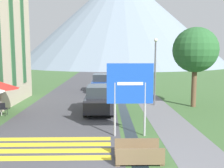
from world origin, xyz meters
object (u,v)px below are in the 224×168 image
(streetlamp, at_px, (155,66))
(parked_car_near, at_px, (100,99))
(tree_by_path, at_px, (195,50))
(footbridge, at_px, (138,154))
(cafe_chair_middle, at_px, (3,108))
(parked_car_far, at_px, (101,83))
(cafe_umbrella_middle_red, at_px, (0,85))
(road_sign, at_px, (130,89))

(streetlamp, bearing_deg, parked_car_near, -150.01)
(parked_car_near, bearing_deg, tree_by_path, 14.20)
(footbridge, height_order, parked_car_near, parked_car_near)
(cafe_chair_middle, relative_size, tree_by_path, 0.15)
(parked_car_far, relative_size, cafe_umbrella_middle_red, 1.91)
(road_sign, relative_size, footbridge, 2.02)
(footbridge, distance_m, cafe_chair_middle, 10.15)
(cafe_chair_middle, height_order, cafe_umbrella_middle_red, cafe_umbrella_middle_red)
(road_sign, height_order, parked_car_near, road_sign)
(cafe_chair_middle, xyz_separation_m, streetlamp, (10.10, 3.14, 2.47))
(cafe_chair_middle, xyz_separation_m, tree_by_path, (12.84, 2.51, 3.60))
(cafe_chair_middle, distance_m, cafe_umbrella_middle_red, 1.42)
(parked_car_near, relative_size, streetlamp, 0.81)
(footbridge, relative_size, tree_by_path, 0.30)
(parked_car_near, relative_size, parked_car_far, 0.94)
(cafe_umbrella_middle_red, bearing_deg, road_sign, -27.80)
(parked_car_near, height_order, parked_car_far, same)
(footbridge, distance_m, parked_car_near, 7.67)
(parked_car_far, distance_m, cafe_umbrella_middle_red, 11.68)
(cafe_chair_middle, xyz_separation_m, cafe_umbrella_middle_red, (-0.14, 0.11, 1.41))
(cafe_chair_middle, distance_m, tree_by_path, 13.57)
(footbridge, relative_size, cafe_chair_middle, 2.00)
(tree_by_path, bearing_deg, road_sign, -129.21)
(tree_by_path, bearing_deg, cafe_umbrella_middle_red, -169.52)
(footbridge, xyz_separation_m, parked_car_near, (-1.60, 7.47, 0.68))
(cafe_umbrella_middle_red, xyz_separation_m, tree_by_path, (12.99, 2.40, 2.19))
(parked_car_far, xyz_separation_m, cafe_chair_middle, (-5.92, -10.04, -0.40))
(streetlamp, bearing_deg, parked_car_far, 121.21)
(cafe_umbrella_middle_red, relative_size, streetlamp, 0.45)
(road_sign, bearing_deg, streetlamp, 70.35)
(parked_car_near, bearing_deg, road_sign, -72.08)
(footbridge, relative_size, parked_car_far, 0.39)
(footbridge, xyz_separation_m, parked_car_far, (-1.72, 16.72, 0.68))
(footbridge, bearing_deg, cafe_chair_middle, 138.80)
(streetlamp, bearing_deg, cafe_chair_middle, -162.75)
(cafe_umbrella_middle_red, height_order, tree_by_path, tree_by_path)
(footbridge, bearing_deg, parked_car_near, 102.08)
(parked_car_far, relative_size, streetlamp, 0.87)
(parked_car_far, relative_size, cafe_chair_middle, 5.10)
(footbridge, xyz_separation_m, tree_by_path, (5.21, 9.20, 3.89))
(parked_car_far, bearing_deg, cafe_chair_middle, -120.51)
(parked_car_near, height_order, cafe_chair_middle, parked_car_near)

